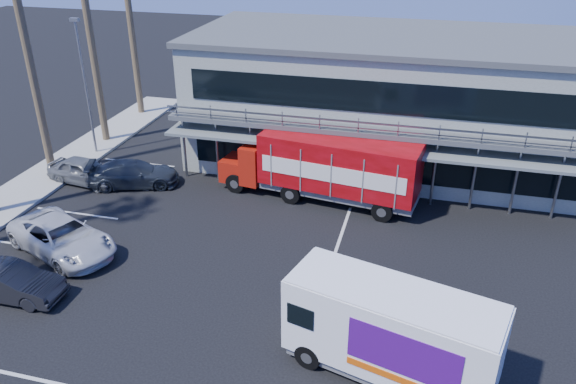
# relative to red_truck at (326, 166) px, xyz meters

# --- Properties ---
(ground) EXTENTS (120.00, 120.00, 0.00)m
(ground) POSITION_rel_red_truck_xyz_m (-0.55, -8.60, -1.90)
(ground) COLOR black
(ground) RESTS_ON ground
(building) EXTENTS (22.40, 12.00, 7.30)m
(building) POSITION_rel_red_truck_xyz_m (2.45, 6.34, 1.75)
(building) COLOR gray
(building) RESTS_ON ground
(curb_strip) EXTENTS (3.00, 32.00, 0.16)m
(curb_strip) POSITION_rel_red_truck_xyz_m (-15.55, -2.60, -1.82)
(curb_strip) COLOR #A5A399
(curb_strip) RESTS_ON ground
(light_pole_far) EXTENTS (0.50, 0.25, 8.09)m
(light_pole_far) POSITION_rel_red_truck_xyz_m (-14.75, 2.40, 2.60)
(light_pole_far) COLOR gray
(light_pole_far) RESTS_ON ground
(red_truck) EXTENTS (10.52, 3.86, 3.46)m
(red_truck) POSITION_rel_red_truck_xyz_m (0.00, 0.00, 0.00)
(red_truck) COLOR #A8190D
(red_truck) RESTS_ON ground
(white_van) EXTENTS (6.93, 3.88, 3.21)m
(white_van) POSITION_rel_red_truck_xyz_m (4.32, -11.49, -0.20)
(white_van) COLOR white
(white_van) RESTS_ON ground
(parked_car_b) EXTENTS (4.14, 1.51, 1.35)m
(parked_car_b) POSITION_rel_red_truck_xyz_m (-10.05, -11.10, -1.22)
(parked_car_b) COLOR black
(parked_car_b) RESTS_ON ground
(parked_car_c) EXTENTS (5.96, 4.42, 1.51)m
(parked_car_c) POSITION_rel_red_truck_xyz_m (-10.05, -7.80, -1.15)
(parked_car_c) COLOR silver
(parked_car_c) RESTS_ON ground
(parked_car_d) EXTENTS (5.15, 3.42, 1.39)m
(parked_car_d) POSITION_rel_red_truck_xyz_m (-10.32, -1.00, -1.21)
(parked_car_d) COLOR #292F36
(parked_car_d) RESTS_ON ground
(parked_car_e) EXTENTS (4.35, 2.21, 1.42)m
(parked_car_e) POSITION_rel_red_truck_xyz_m (-13.05, -1.40, -1.19)
(parked_car_e) COLOR slate
(parked_car_e) RESTS_ON ground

